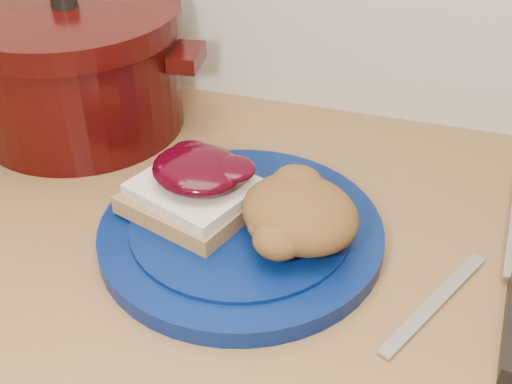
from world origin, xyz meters
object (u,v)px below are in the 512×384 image
(plate, at_px, (241,232))
(dutch_oven, at_px, (76,67))
(butter_knife, at_px, (435,302))
(pepper_grinder, at_px, (15,71))

(plate, bearing_deg, dutch_oven, 148.74)
(butter_knife, height_order, pepper_grinder, pepper_grinder)
(dutch_oven, distance_m, pepper_grinder, 0.10)
(pepper_grinder, bearing_deg, butter_knife, -19.63)
(butter_knife, relative_size, dutch_oven, 0.51)
(pepper_grinder, bearing_deg, dutch_oven, -0.52)
(dutch_oven, bearing_deg, butter_knife, -23.10)
(plate, xyz_separation_m, pepper_grinder, (-0.38, 0.17, 0.05))
(plate, distance_m, butter_knife, 0.20)
(dutch_oven, bearing_deg, plate, -31.26)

